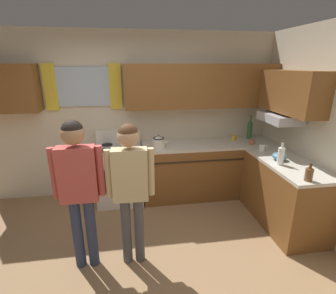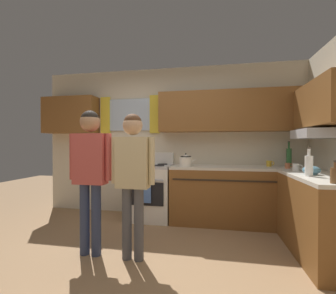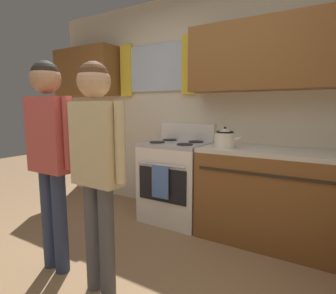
% 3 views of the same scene
% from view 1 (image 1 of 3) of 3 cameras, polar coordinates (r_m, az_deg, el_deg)
% --- Properties ---
extents(ground_plane, '(12.00, 12.00, 0.00)m').
position_cam_1_polar(ground_plane, '(3.04, -6.42, -25.75)').
color(ground_plane, '#93704C').
extents(back_wall_unit, '(4.60, 0.42, 2.60)m').
position_cam_1_polar(back_wall_unit, '(4.07, -7.15, 9.25)').
color(back_wall_unit, beige).
rests_on(back_wall_unit, ground).
extents(kitchen_counter_run, '(2.16, 1.91, 0.90)m').
position_cam_1_polar(kitchen_counter_run, '(4.06, 14.43, -6.49)').
color(kitchen_counter_run, brown).
rests_on(kitchen_counter_run, ground).
extents(stove_oven, '(0.70, 0.67, 1.10)m').
position_cam_1_polar(stove_oven, '(4.09, -10.82, -5.80)').
color(stove_oven, silver).
rests_on(stove_oven, ground).
extents(bottle_wine_green, '(0.08, 0.08, 0.39)m').
position_cam_1_polar(bottle_wine_green, '(4.50, 17.94, 3.71)').
color(bottle_wine_green, '#2D6633').
rests_on(bottle_wine_green, kitchen_counter_run).
extents(bottle_milk_white, '(0.08, 0.08, 0.31)m').
position_cam_1_polar(bottle_milk_white, '(3.46, 24.14, -1.78)').
color(bottle_milk_white, white).
rests_on(bottle_milk_white, kitchen_counter_run).
extents(bottle_squat_brown, '(0.08, 0.08, 0.21)m').
position_cam_1_polar(bottle_squat_brown, '(3.13, 29.23, -5.36)').
color(bottle_squat_brown, brown).
rests_on(bottle_squat_brown, kitchen_counter_run).
extents(mug_ceramic_white, '(0.13, 0.08, 0.09)m').
position_cam_1_polar(mug_ceramic_white, '(3.94, 20.52, -0.13)').
color(mug_ceramic_white, white).
rests_on(mug_ceramic_white, kitchen_counter_run).
extents(cup_terracotta, '(0.11, 0.07, 0.08)m').
position_cam_1_polar(cup_terracotta, '(4.19, 18.39, 1.05)').
color(cup_terracotta, '#B76642').
rests_on(cup_terracotta, kitchen_counter_run).
extents(mug_mustard_yellow, '(0.12, 0.08, 0.09)m').
position_cam_1_polar(mug_mustard_yellow, '(4.34, 14.57, 2.06)').
color(mug_mustard_yellow, gold).
rests_on(mug_mustard_yellow, kitchen_counter_run).
extents(stovetop_kettle, '(0.27, 0.20, 0.21)m').
position_cam_1_polar(stovetop_kettle, '(3.79, -2.12, 1.12)').
color(stovetop_kettle, silver).
rests_on(stovetop_kettle, kitchen_counter_run).
extents(mixing_bowl, '(0.19, 0.19, 0.10)m').
position_cam_1_polar(mixing_bowl, '(3.64, 23.85, -1.99)').
color(mixing_bowl, teal).
rests_on(mixing_bowl, kitchen_counter_run).
extents(adult_left, '(0.50, 0.22, 1.62)m').
position_cam_1_polar(adult_left, '(2.65, -19.62, -7.01)').
color(adult_left, '#2D3856').
rests_on(adult_left, ground).
extents(adult_in_plaid, '(0.49, 0.21, 1.57)m').
position_cam_1_polar(adult_in_plaid, '(2.60, -8.51, -7.40)').
color(adult_in_plaid, '#4C4C51').
rests_on(adult_in_plaid, ground).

